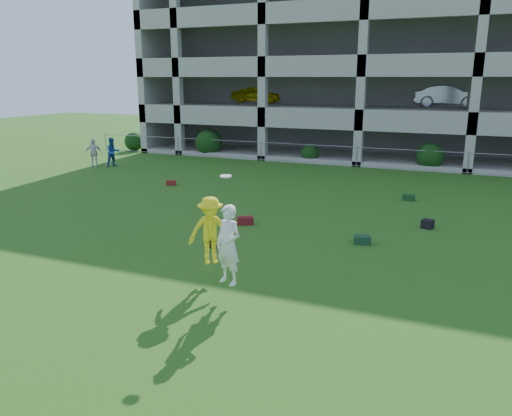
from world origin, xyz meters
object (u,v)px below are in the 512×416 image
at_px(bystander_a, 113,152).
at_px(crate_d, 428,224).
at_px(bystander_b, 93,153).
at_px(frisbee_contest, 216,235).
at_px(parking_garage, 385,64).

distance_m(bystander_a, crate_d, 18.99).
bearing_deg(bystander_b, frisbee_contest, -71.16).
relative_size(bystander_b, frisbee_contest, 0.66).
height_order(bystander_b, frisbee_contest, frisbee_contest).
bearing_deg(bystander_a, frisbee_contest, -106.34).
bearing_deg(parking_garage, bystander_a, -133.40).
xyz_separation_m(bystander_a, crate_d, (17.99, -6.05, -0.69)).
distance_m(crate_d, parking_garage, 21.41).
height_order(bystander_b, parking_garage, parking_garage).
distance_m(bystander_b, crate_d, 19.74).
relative_size(bystander_a, frisbee_contest, 0.68).
bearing_deg(bystander_b, parking_garage, 15.88).
height_order(frisbee_contest, parking_garage, parking_garage).
bearing_deg(frisbee_contest, crate_d, 57.87).
height_order(bystander_a, crate_d, bystander_a).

